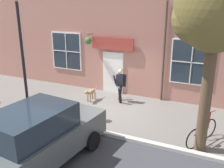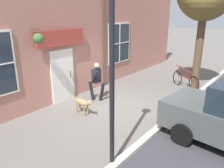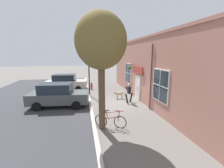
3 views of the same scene
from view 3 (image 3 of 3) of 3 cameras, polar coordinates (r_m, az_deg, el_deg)
name	(u,v)px [view 3 (image 3 of 3)]	position (r m, az deg, el deg)	size (l,w,h in m)	color
ground_plane	(115,103)	(12.14, 1.21, -7.27)	(90.00, 90.00, 0.00)	#66605B
curb_and_road	(37,108)	(12.33, -26.67, -8.11)	(10.10, 28.00, 0.12)	#B2ADA3
storefront_facade	(144,70)	(12.33, 11.97, 5.12)	(0.95, 18.00, 5.20)	#B27566
pedestrian_walking	(129,91)	(12.08, 6.49, -2.77)	(0.71, 0.54, 1.60)	black
dog_on_leash	(119,94)	(13.27, 2.63, -3.70)	(1.09, 0.29, 0.66)	#997A51
street_tree_by_curb	(101,44)	(7.44, -4.34, 15.00)	(2.49, 2.28, 5.83)	brown
leaning_bicycle	(110,121)	(8.18, -0.58, -13.74)	(1.58, 0.80, 1.00)	black
parked_car_nearest_curb	(66,82)	(17.08, -17.08, 0.63)	(4.45, 2.25, 1.75)	beige
parked_car_mid_block	(58,95)	(11.87, -19.78, -3.93)	(4.45, 2.25, 1.75)	#474C4C
street_lamp	(89,62)	(14.00, -8.87, 8.18)	(0.32, 0.32, 4.82)	black
fire_hydrant	(91,86)	(17.07, -7.82, -0.64)	(0.34, 0.20, 0.77)	red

